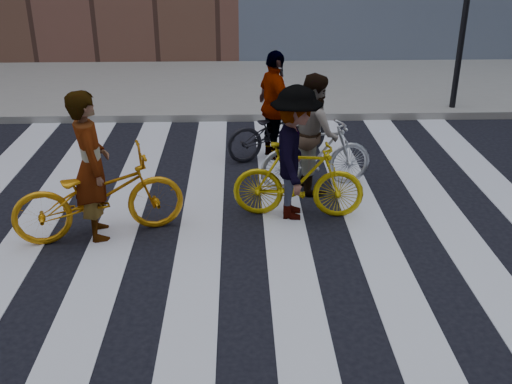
{
  "coord_description": "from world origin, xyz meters",
  "views": [
    {
      "loc": [
        -0.05,
        -6.51,
        3.67
      ],
      "look_at": [
        0.17,
        0.3,
        0.58
      ],
      "focal_mm": 42.0,
      "sensor_mm": 36.0,
      "label": 1
    }
  ],
  "objects_px": {
    "rider_left": "(91,166)",
    "rider_rear": "(275,106)",
    "bike_yellow_right": "(298,180)",
    "traffic_signal": "(468,1)",
    "bike_dark_rear": "(277,131)",
    "rider_right": "(295,154)",
    "bike_silver_mid": "(316,155)",
    "bike_yellow_left": "(99,195)",
    "rider_mid": "(314,132)"
  },
  "relations": [
    {
      "from": "traffic_signal",
      "to": "bike_silver_mid",
      "type": "bearing_deg",
      "value": -132.65
    },
    {
      "from": "traffic_signal",
      "to": "rider_left",
      "type": "bearing_deg",
      "value": -141.33
    },
    {
      "from": "bike_dark_rear",
      "to": "rider_rear",
      "type": "bearing_deg",
      "value": 69.22
    },
    {
      "from": "bike_dark_rear",
      "to": "rider_rear",
      "type": "height_order",
      "value": "rider_rear"
    },
    {
      "from": "bike_yellow_left",
      "to": "rider_mid",
      "type": "bearing_deg",
      "value": -80.95
    },
    {
      "from": "rider_right",
      "to": "bike_yellow_left",
      "type": "bearing_deg",
      "value": 106.52
    },
    {
      "from": "bike_yellow_left",
      "to": "traffic_signal",
      "type": "bearing_deg",
      "value": -68.57
    },
    {
      "from": "rider_mid",
      "to": "rider_right",
      "type": "relative_size",
      "value": 0.96
    },
    {
      "from": "bike_dark_rear",
      "to": "rider_left",
      "type": "distance_m",
      "value": 3.67
    },
    {
      "from": "bike_yellow_right",
      "to": "traffic_signal",
      "type": "bearing_deg",
      "value": -33.05
    },
    {
      "from": "bike_yellow_right",
      "to": "rider_rear",
      "type": "distance_m",
      "value": 2.26
    },
    {
      "from": "traffic_signal",
      "to": "rider_left",
      "type": "distance_m",
      "value": 8.11
    },
    {
      "from": "bike_yellow_right",
      "to": "rider_mid",
      "type": "xyz_separation_m",
      "value": [
        0.31,
        0.95,
        0.34
      ]
    },
    {
      "from": "traffic_signal",
      "to": "bike_yellow_right",
      "type": "height_order",
      "value": "traffic_signal"
    },
    {
      "from": "bike_yellow_left",
      "to": "rider_left",
      "type": "xyz_separation_m",
      "value": [
        -0.05,
        0.0,
        0.39
      ]
    },
    {
      "from": "bike_dark_rear",
      "to": "rider_right",
      "type": "relative_size",
      "value": 1.0
    },
    {
      "from": "traffic_signal",
      "to": "bike_yellow_right",
      "type": "distance_m",
      "value": 6.08
    },
    {
      "from": "rider_left",
      "to": "rider_rear",
      "type": "distance_m",
      "value": 3.6
    },
    {
      "from": "bike_dark_rear",
      "to": "bike_yellow_right",
      "type": "bearing_deg",
      "value": 162.79
    },
    {
      "from": "traffic_signal",
      "to": "rider_right",
      "type": "height_order",
      "value": "traffic_signal"
    },
    {
      "from": "rider_rear",
      "to": "traffic_signal",
      "type": "bearing_deg",
      "value": -79.75
    },
    {
      "from": "bike_silver_mid",
      "to": "rider_right",
      "type": "relative_size",
      "value": 0.95
    },
    {
      "from": "traffic_signal",
      "to": "rider_mid",
      "type": "height_order",
      "value": "traffic_signal"
    },
    {
      "from": "bike_yellow_right",
      "to": "rider_rear",
      "type": "height_order",
      "value": "rider_rear"
    },
    {
      "from": "bike_yellow_left",
      "to": "bike_silver_mid",
      "type": "distance_m",
      "value": 3.23
    },
    {
      "from": "bike_silver_mid",
      "to": "rider_left",
      "type": "height_order",
      "value": "rider_left"
    },
    {
      "from": "bike_yellow_left",
      "to": "rider_right",
      "type": "xyz_separation_m",
      "value": [
        2.49,
        0.47,
        0.35
      ]
    },
    {
      "from": "bike_dark_rear",
      "to": "rider_right",
      "type": "distance_m",
      "value": 2.26
    },
    {
      "from": "bike_silver_mid",
      "to": "rider_right",
      "type": "height_order",
      "value": "rider_right"
    },
    {
      "from": "bike_yellow_left",
      "to": "rider_right",
      "type": "distance_m",
      "value": 2.56
    },
    {
      "from": "bike_silver_mid",
      "to": "rider_rear",
      "type": "relative_size",
      "value": 0.95
    },
    {
      "from": "traffic_signal",
      "to": "bike_dark_rear",
      "type": "height_order",
      "value": "traffic_signal"
    },
    {
      "from": "traffic_signal",
      "to": "bike_dark_rear",
      "type": "xyz_separation_m",
      "value": [
        -3.79,
        -2.31,
        -1.81
      ]
    },
    {
      "from": "rider_left",
      "to": "rider_right",
      "type": "xyz_separation_m",
      "value": [
        2.54,
        0.47,
        -0.05
      ]
    },
    {
      "from": "bike_yellow_left",
      "to": "rider_left",
      "type": "bearing_deg",
      "value": 72.54
    },
    {
      "from": "traffic_signal",
      "to": "rider_right",
      "type": "xyz_separation_m",
      "value": [
        -3.71,
        -4.53,
        -1.38
      ]
    },
    {
      "from": "traffic_signal",
      "to": "bike_silver_mid",
      "type": "xyz_separation_m",
      "value": [
        -3.29,
        -3.58,
        -1.76
      ]
    },
    {
      "from": "traffic_signal",
      "to": "bike_yellow_left",
      "type": "xyz_separation_m",
      "value": [
        -6.19,
        -5.0,
        -1.72
      ]
    },
    {
      "from": "bike_silver_mid",
      "to": "rider_left",
      "type": "bearing_deg",
      "value": 103.54
    },
    {
      "from": "bike_silver_mid",
      "to": "rider_right",
      "type": "xyz_separation_m",
      "value": [
        -0.41,
        -0.95,
        0.39
      ]
    },
    {
      "from": "traffic_signal",
      "to": "rider_mid",
      "type": "bearing_deg",
      "value": -133.08
    },
    {
      "from": "bike_yellow_right",
      "to": "bike_dark_rear",
      "type": "relative_size",
      "value": 0.97
    },
    {
      "from": "bike_dark_rear",
      "to": "rider_rear",
      "type": "xyz_separation_m",
      "value": [
        -0.05,
        0.0,
        0.43
      ]
    },
    {
      "from": "traffic_signal",
      "to": "bike_yellow_left",
      "type": "bearing_deg",
      "value": -141.1
    },
    {
      "from": "bike_yellow_left",
      "to": "bike_silver_mid",
      "type": "bearing_deg",
      "value": -81.35
    },
    {
      "from": "traffic_signal",
      "to": "rider_left",
      "type": "height_order",
      "value": "traffic_signal"
    },
    {
      "from": "rider_mid",
      "to": "rider_rear",
      "type": "xyz_separation_m",
      "value": [
        -0.5,
        1.26,
        0.04
      ]
    },
    {
      "from": "bike_yellow_right",
      "to": "bike_yellow_left",
      "type": "bearing_deg",
      "value": 106.31
    },
    {
      "from": "rider_left",
      "to": "rider_rear",
      "type": "relative_size",
      "value": 1.05
    },
    {
      "from": "rider_left",
      "to": "rider_mid",
      "type": "relative_size",
      "value": 1.09
    }
  ]
}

